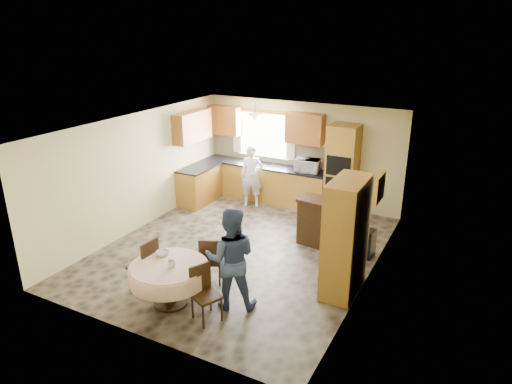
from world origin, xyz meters
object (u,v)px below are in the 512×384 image
at_px(chair_left, 146,263).
at_px(dining_table, 169,273).
at_px(person_dining, 231,258).
at_px(oven_tower, 342,171).
at_px(sideboard, 329,226).
at_px(chair_right, 204,290).
at_px(person_sink, 252,176).
at_px(cupboard, 346,237).
at_px(chair_back, 210,258).

bearing_deg(chair_left, dining_table, 79.69).
bearing_deg(person_dining, oven_tower, -119.56).
height_order(oven_tower, dining_table, oven_tower).
bearing_deg(chair_left, person_dining, 104.17).
height_order(sideboard, dining_table, sideboard).
bearing_deg(chair_right, person_sink, 44.96).
xyz_separation_m(cupboard, person_sink, (-3.15, 2.68, -0.22)).
xyz_separation_m(dining_table, chair_left, (-0.58, 0.14, -0.03)).
bearing_deg(person_sink, oven_tower, -7.84).
distance_m(oven_tower, sideboard, 1.90).
relative_size(dining_table, person_dining, 0.75).
relative_size(chair_back, person_dining, 0.52).
distance_m(chair_left, chair_back, 1.06).
height_order(cupboard, person_sink, cupboard).
xyz_separation_m(cupboard, person_dining, (-1.42, -1.24, -0.15)).
xyz_separation_m(person_sink, person_dining, (1.73, -3.92, 0.08)).
xyz_separation_m(chair_left, chair_right, (1.26, -0.19, -0.04)).
bearing_deg(sideboard, person_dining, -97.18).
bearing_deg(chair_back, person_dining, 123.61).
height_order(oven_tower, person_sink, oven_tower).
xyz_separation_m(oven_tower, person_dining, (-0.35, -4.41, -0.23)).
height_order(dining_table, person_sink, person_sink).
bearing_deg(sideboard, chair_left, -118.86).
bearing_deg(chair_back, chair_left, 15.32).
bearing_deg(dining_table, person_dining, 25.43).
distance_m(dining_table, person_sink, 4.43).
bearing_deg(oven_tower, person_dining, -94.53).
xyz_separation_m(sideboard, person_sink, (-2.42, 1.27, 0.30)).
distance_m(oven_tower, person_sink, 2.16).
xyz_separation_m(oven_tower, chair_back, (-1.00, -4.01, -0.58)).
relative_size(dining_table, chair_back, 1.44).
height_order(dining_table, person_dining, person_dining).
xyz_separation_m(oven_tower, sideboard, (0.34, -1.77, -0.61)).
bearing_deg(chair_back, person_sink, -97.49).
bearing_deg(person_sink, chair_back, -94.00).
height_order(chair_back, chair_right, same).
xyz_separation_m(oven_tower, cupboard, (1.07, -3.17, -0.08)).
relative_size(oven_tower, chair_back, 2.47).
relative_size(chair_left, person_dining, 0.56).
relative_size(chair_left, chair_right, 1.09).
bearing_deg(dining_table, chair_left, 166.38).
distance_m(cupboard, chair_back, 2.29).
relative_size(sideboard, person_dining, 0.76).
relative_size(dining_table, chair_right, 1.43).
bearing_deg(cupboard, sideboard, 117.57).
bearing_deg(person_dining, sideboard, -129.55).
xyz_separation_m(dining_table, person_dining, (0.88, 0.42, 0.28)).
bearing_deg(person_sink, dining_table, -100.05).
xyz_separation_m(cupboard, chair_back, (-2.07, -0.84, -0.50)).
bearing_deg(sideboard, chair_right, -98.48).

